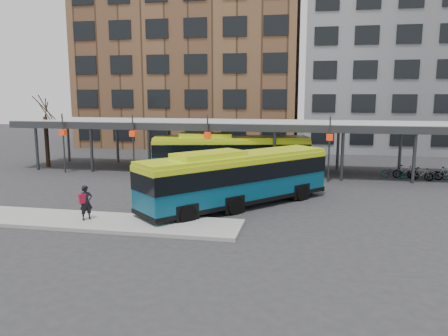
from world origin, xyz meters
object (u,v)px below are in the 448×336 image
bus_rear (230,154)px  pedestrian (86,202)px  tree (47,139)px  bus_front (237,177)px

bus_rear → pedestrian: bus_rear is taller
tree → pedestrian: bearing=-52.1°
bus_front → pedestrian: 8.30m
tree → bus_rear: bearing=-3.3°
tree → bus_rear: tree is taller
bus_front → bus_rear: bus_rear is taller
bus_rear → tree: bearing=164.0°
tree → bus_rear: 16.55m
bus_rear → pedestrian: 14.91m
bus_rear → bus_front: bearing=-90.4°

